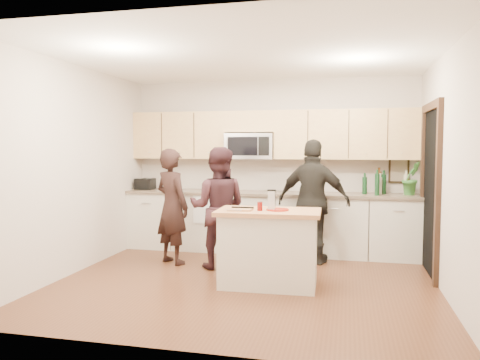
% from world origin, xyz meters
% --- Properties ---
extents(floor, '(4.50, 4.50, 0.00)m').
position_xyz_m(floor, '(0.00, 0.00, 0.00)').
color(floor, '#512E1B').
rests_on(floor, ground).
extents(room_shell, '(4.52, 4.02, 2.71)m').
position_xyz_m(room_shell, '(0.00, 0.00, 1.73)').
color(room_shell, '#BAAC9F').
rests_on(room_shell, ground).
extents(back_cabinetry, '(4.50, 0.66, 0.94)m').
position_xyz_m(back_cabinetry, '(0.00, 1.69, 0.47)').
color(back_cabinetry, beige).
rests_on(back_cabinetry, ground).
extents(upper_cabinetry, '(4.50, 0.33, 0.75)m').
position_xyz_m(upper_cabinetry, '(0.03, 1.83, 1.84)').
color(upper_cabinetry, tan).
rests_on(upper_cabinetry, ground).
extents(microwave, '(0.76, 0.41, 0.40)m').
position_xyz_m(microwave, '(-0.31, 1.80, 1.65)').
color(microwave, silver).
rests_on(microwave, ground).
extents(doorway, '(0.06, 1.25, 2.20)m').
position_xyz_m(doorway, '(2.23, 0.90, 1.16)').
color(doorway, black).
rests_on(doorway, ground).
extents(framed_picture, '(0.30, 0.03, 0.38)m').
position_xyz_m(framed_picture, '(1.95, 1.98, 1.28)').
color(framed_picture, black).
rests_on(framed_picture, ground).
extents(dish_towel, '(0.34, 0.60, 0.48)m').
position_xyz_m(dish_towel, '(-0.95, 1.50, 0.80)').
color(dish_towel, white).
rests_on(dish_towel, ground).
extents(island, '(1.22, 0.74, 0.90)m').
position_xyz_m(island, '(0.30, -0.07, 0.45)').
color(island, beige).
rests_on(island, ground).
extents(red_plate, '(0.26, 0.26, 0.02)m').
position_xyz_m(red_plate, '(0.41, -0.08, 0.91)').
color(red_plate, maroon).
rests_on(red_plate, island).
extents(box_grater, '(0.10, 0.06, 0.23)m').
position_xyz_m(box_grater, '(0.34, -0.11, 1.03)').
color(box_grater, silver).
rests_on(box_grater, red_plate).
extents(drink_glass, '(0.06, 0.06, 0.10)m').
position_xyz_m(drink_glass, '(0.21, -0.16, 0.95)').
color(drink_glass, maroon).
rests_on(drink_glass, island).
extents(cutting_board, '(0.28, 0.21, 0.02)m').
position_xyz_m(cutting_board, '(-0.02, -0.18, 0.91)').
color(cutting_board, '#C07D50').
rests_on(cutting_board, island).
extents(tongs, '(0.26, 0.04, 0.02)m').
position_xyz_m(tongs, '(-0.00, -0.11, 0.93)').
color(tongs, black).
rests_on(tongs, cutting_board).
extents(knife, '(0.20, 0.03, 0.01)m').
position_xyz_m(knife, '(-0.07, -0.33, 0.92)').
color(knife, silver).
rests_on(knife, cutting_board).
extents(toaster, '(0.29, 0.24, 0.19)m').
position_xyz_m(toaster, '(-2.05, 1.67, 1.03)').
color(toaster, black).
rests_on(toaster, back_cabinetry).
extents(bottle_cluster, '(0.68, 0.37, 0.39)m').
position_xyz_m(bottle_cluster, '(1.74, 1.71, 1.11)').
color(bottle_cluster, black).
rests_on(bottle_cluster, back_cabinetry).
extents(orchid, '(0.34, 0.32, 0.49)m').
position_xyz_m(orchid, '(2.10, 1.72, 1.19)').
color(orchid, '#35742E').
rests_on(orchid, back_cabinetry).
extents(woman_left, '(0.70, 0.63, 1.61)m').
position_xyz_m(woman_left, '(-1.20, 0.68, 0.81)').
color(woman_left, black).
rests_on(woman_left, ground).
extents(woman_center, '(0.85, 0.69, 1.63)m').
position_xyz_m(woman_center, '(-0.50, 0.59, 0.82)').
color(woman_center, black).
rests_on(woman_center, ground).
extents(woman_right, '(1.09, 0.61, 1.75)m').
position_xyz_m(woman_right, '(0.73, 1.13, 0.87)').
color(woman_right, black).
rests_on(woman_right, ground).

